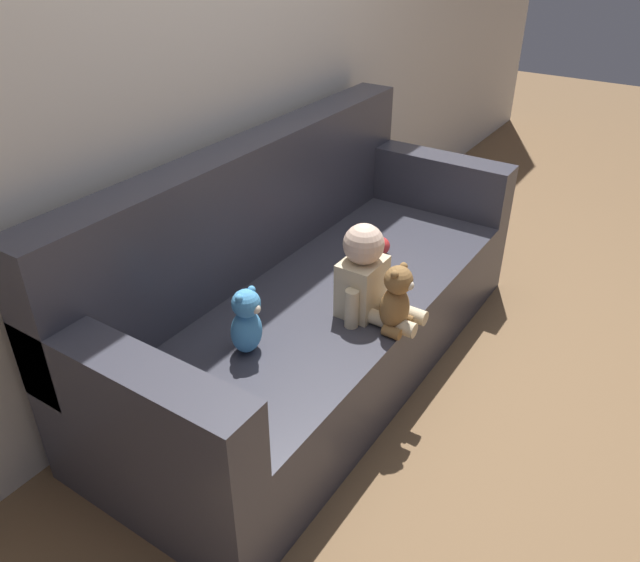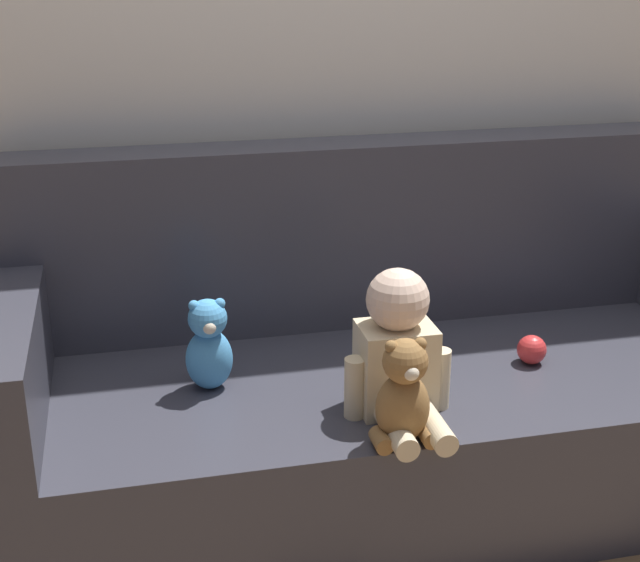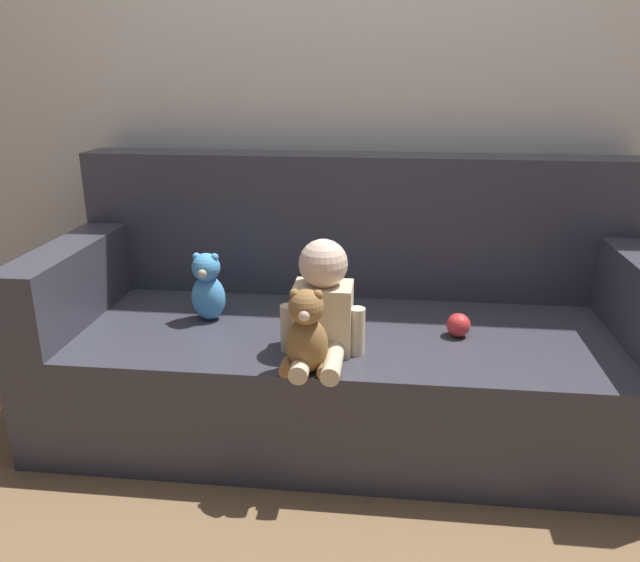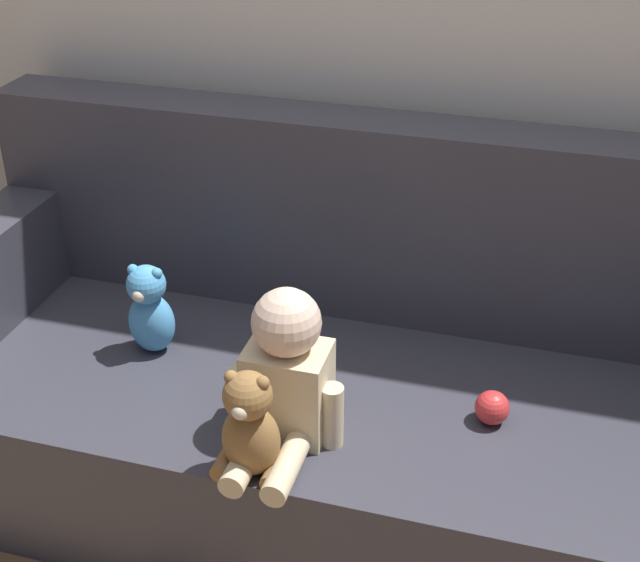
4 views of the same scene
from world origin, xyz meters
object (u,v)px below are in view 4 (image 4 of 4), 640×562
(person_baby, at_px, (285,378))
(teddy_bear_brown, at_px, (250,427))
(toy_ball, at_px, (492,408))
(couch, at_px, (348,384))
(plush_toy_side, at_px, (150,309))

(person_baby, height_order, teddy_bear_brown, person_baby)
(teddy_bear_brown, height_order, toy_ball, teddy_bear_brown)
(toy_ball, bearing_deg, couch, 158.96)
(couch, bearing_deg, plush_toy_side, -169.01)
(couch, relative_size, plush_toy_side, 8.49)
(couch, height_order, person_baby, couch)
(couch, distance_m, toy_ball, 0.42)
(couch, xyz_separation_m, plush_toy_side, (-0.50, -0.10, 0.20))
(teddy_bear_brown, bearing_deg, person_baby, 77.52)
(couch, bearing_deg, toy_ball, -21.04)
(couch, xyz_separation_m, toy_ball, (0.38, -0.15, 0.12))
(person_baby, relative_size, toy_ball, 4.55)
(person_baby, xyz_separation_m, teddy_bear_brown, (-0.03, -0.14, -0.03))
(couch, distance_m, teddy_bear_brown, 0.51)
(teddy_bear_brown, height_order, plush_toy_side, teddy_bear_brown)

